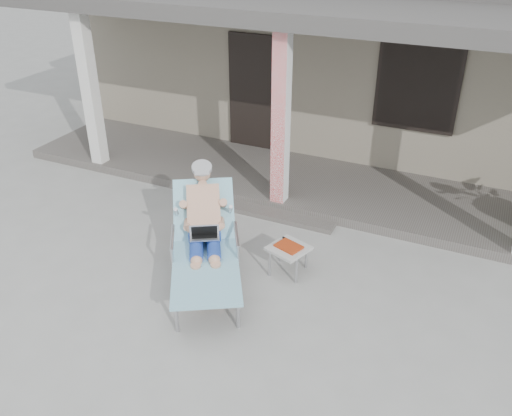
% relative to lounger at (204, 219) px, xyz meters
% --- Properties ---
extents(ground, '(60.00, 60.00, 0.00)m').
position_rel_lounger_xyz_m(ground, '(0.15, -0.09, -0.84)').
color(ground, '#9E9E99').
rests_on(ground, ground).
extents(house, '(10.40, 5.40, 3.30)m').
position_rel_lounger_xyz_m(house, '(0.15, 6.40, 0.83)').
color(house, gray).
rests_on(house, ground).
extents(porch_deck, '(10.00, 2.00, 0.15)m').
position_rel_lounger_xyz_m(porch_deck, '(0.15, 2.91, -0.76)').
color(porch_deck, '#605B56').
rests_on(porch_deck, ground).
extents(porch_overhang, '(10.00, 2.30, 2.85)m').
position_rel_lounger_xyz_m(porch_overhang, '(0.15, 2.85, 1.95)').
color(porch_overhang, silver).
rests_on(porch_overhang, porch_deck).
extents(porch_step, '(2.00, 0.30, 0.07)m').
position_rel_lounger_xyz_m(porch_step, '(0.15, 1.76, -0.80)').
color(porch_step, '#605B56').
rests_on(porch_step, ground).
extents(lounger, '(1.69, 2.13, 1.36)m').
position_rel_lounger_xyz_m(lounger, '(0.00, 0.00, 0.00)').
color(lounger, '#B7B7BC').
rests_on(lounger, ground).
extents(side_table, '(0.58, 0.58, 0.41)m').
position_rel_lounger_xyz_m(side_table, '(0.93, 0.51, -0.49)').
color(side_table, '#B6B7B1').
rests_on(side_table, ground).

